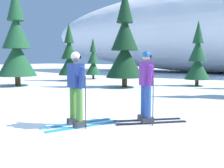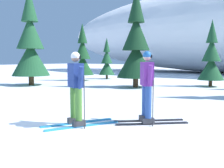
% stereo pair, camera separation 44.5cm
% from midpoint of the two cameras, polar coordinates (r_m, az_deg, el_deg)
% --- Properties ---
extents(ground_plane, '(120.00, 120.00, 0.00)m').
position_cam_midpoint_polar(ground_plane, '(6.77, -16.34, -7.86)').
color(ground_plane, white).
extents(skier_navy_jacket, '(1.16, 1.80, 1.69)m').
position_cam_midpoint_polar(skier_navy_jacket, '(6.03, -9.83, -0.81)').
color(skier_navy_jacket, '#2893CC').
rests_on(skier_navy_jacket, ground).
extents(skier_purple_jacket, '(1.54, 1.49, 1.71)m').
position_cam_midpoint_polar(skier_purple_jacket, '(6.34, 5.44, -0.42)').
color(skier_purple_jacket, black).
rests_on(skier_purple_jacket, ground).
extents(pine_tree_far_left, '(2.17, 2.17, 5.61)m').
position_cam_midpoint_polar(pine_tree_far_left, '(16.05, -20.69, 8.00)').
color(pine_tree_far_left, '#47301E').
rests_on(pine_tree_far_left, ground).
extents(pine_tree_left, '(1.56, 1.56, 4.04)m').
position_cam_midpoint_polar(pine_tree_left, '(18.85, -9.90, 5.83)').
color(pine_tree_left, '#47301E').
rests_on(pine_tree_left, ground).
extents(pine_tree_center_left, '(1.22, 1.22, 3.16)m').
position_cam_midpoint_polar(pine_tree_center_left, '(20.35, -4.71, 4.82)').
color(pine_tree_center_left, '#47301E').
rests_on(pine_tree_center_left, ground).
extents(pine_tree_center, '(2.04, 2.04, 5.29)m').
position_cam_midpoint_polar(pine_tree_center, '(14.30, 1.87, 8.16)').
color(pine_tree_center, '#47301E').
rests_on(pine_tree_center, ground).
extents(pine_tree_center_right, '(1.43, 1.43, 3.70)m').
position_cam_midpoint_polar(pine_tree_center_right, '(15.69, 17.24, 5.25)').
color(pine_tree_center_right, '#47301E').
rests_on(pine_tree_center_right, ground).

